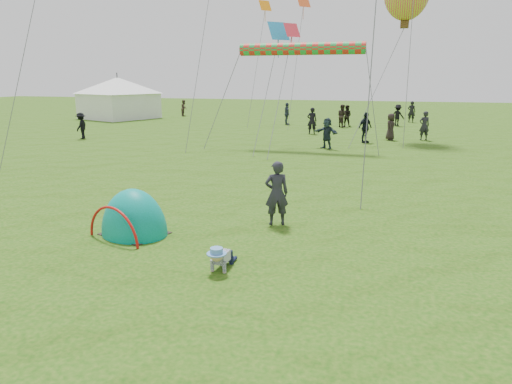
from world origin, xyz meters
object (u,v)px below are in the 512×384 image
(standing_adult, at_px, (277,193))
(event_marquee, at_px, (118,97))
(crawling_toddler, at_px, (221,257))
(popup_tent, at_px, (135,234))

(standing_adult, relative_size, event_marquee, 0.29)
(crawling_toddler, height_order, standing_adult, standing_adult)
(popup_tent, height_order, event_marquee, event_marquee)
(crawling_toddler, height_order, popup_tent, popup_tent)
(popup_tent, bearing_deg, crawling_toddler, -8.97)
(event_marquee, bearing_deg, standing_adult, -30.27)
(crawling_toddler, relative_size, popup_tent, 0.31)
(popup_tent, bearing_deg, event_marquee, 141.08)
(popup_tent, xyz_separation_m, event_marquee, (-18.60, 28.52, 2.01))
(crawling_toddler, distance_m, standing_adult, 3.19)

